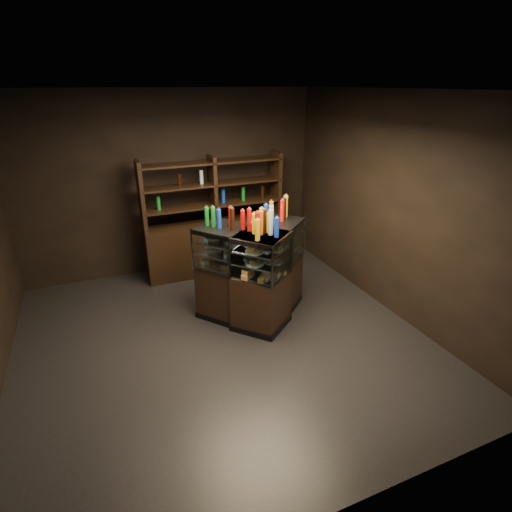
{
  "coord_description": "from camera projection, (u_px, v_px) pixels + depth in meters",
  "views": [
    {
      "loc": [
        -1.28,
        -4.14,
        3.06
      ],
      "look_at": [
        0.56,
        0.22,
        1.0
      ],
      "focal_mm": 28.0,
      "sensor_mm": 36.0,
      "label": 1
    }
  ],
  "objects": [
    {
      "name": "food_display",
      "position": [
        256.0,
        250.0,
        5.28
      ],
      "size": [
        1.28,
        0.99,
        0.42
      ],
      "color": "gold",
      "rests_on": "display_case"
    },
    {
      "name": "bottles_top",
      "position": [
        256.0,
        218.0,
        5.11
      ],
      "size": [
        1.11,
        0.85,
        0.3
      ],
      "color": "#147223",
      "rests_on": "display_case"
    },
    {
      "name": "back_shelving",
      "position": [
        215.0,
        238.0,
        6.87
      ],
      "size": [
        2.36,
        0.43,
        2.0
      ],
      "rotation": [
        0.0,
        0.0,
        0.0
      ],
      "color": "black",
      "rests_on": "ground"
    },
    {
      "name": "ground",
      "position": [
        223.0,
        340.0,
        5.18
      ],
      "size": [
        5.0,
        5.0,
        0.0
      ],
      "primitive_type": "plane",
      "color": "black",
      "rests_on": "ground"
    },
    {
      "name": "potted_conifer",
      "position": [
        255.0,
        266.0,
        6.26
      ],
      "size": [
        0.35,
        0.35,
        0.74
      ],
      "rotation": [
        0.0,
        0.0,
        -0.03
      ],
      "color": "black",
      "rests_on": "ground"
    },
    {
      "name": "room_shell",
      "position": [
        217.0,
        193.0,
        4.4
      ],
      "size": [
        5.02,
        5.02,
        3.01
      ],
      "color": "black",
      "rests_on": "ground"
    },
    {
      "name": "display_case",
      "position": [
        256.0,
        288.0,
        5.52
      ],
      "size": [
        1.65,
        1.34,
        1.34
      ],
      "rotation": [
        0.0,
        0.0,
        -0.08
      ],
      "color": "black",
      "rests_on": "ground"
    }
  ]
}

